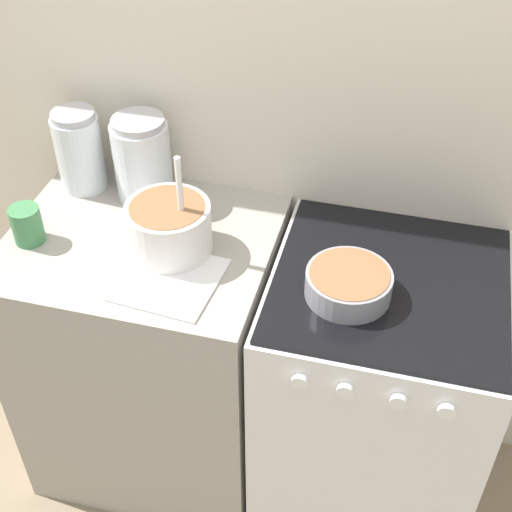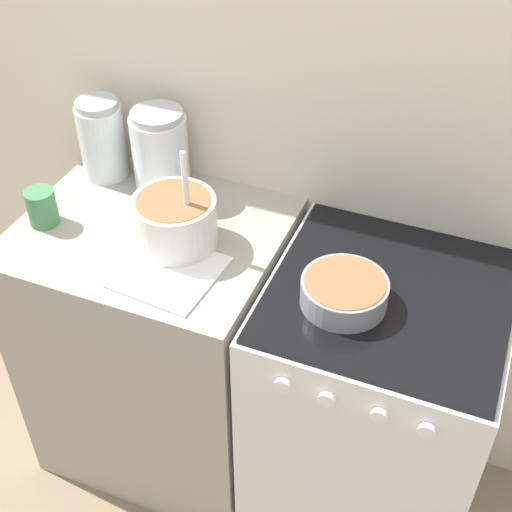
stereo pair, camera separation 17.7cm
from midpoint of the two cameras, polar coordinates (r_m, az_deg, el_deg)
wall_back at (r=1.93m, az=7.47°, el=11.45°), size 4.43×0.05×2.40m
countertop_cabinet at (r=2.26m, az=-5.26°, el=-7.22°), size 0.71×0.59×0.93m
stove at (r=2.13m, az=11.58°, el=-12.15°), size 0.60×0.61×0.93m
mixing_bowl at (r=1.84m, az=-3.78°, el=2.88°), size 0.22×0.22×0.29m
baking_pan at (r=1.72m, az=10.02°, el=-2.95°), size 0.21×0.21×0.07m
storage_jar_left at (r=2.13m, az=-9.83°, el=8.77°), size 0.13×0.13×0.24m
storage_jar_middle at (r=2.04m, az=-5.17°, el=7.88°), size 0.16×0.16×0.25m
tin_can at (r=1.99m, az=-14.34°, el=3.71°), size 0.08×0.08×0.10m
recipe_page at (r=1.80m, az=-4.14°, el=-1.42°), size 0.26×0.26×0.01m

